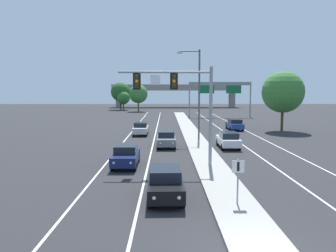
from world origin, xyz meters
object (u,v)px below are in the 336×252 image
tree_far_right_b (283,92)px  car_oncoming_silver (141,128)px  tree_far_left_a (138,94)px  tree_far_left_c (123,98)px  highway_sign_gantry (220,88)px  street_lamp_median (197,89)px  car_receding_white (228,140)px  car_oncoming_navy (126,155)px  car_oncoming_grey (166,139)px  car_receding_blue (235,124)px  tree_far_left_b (120,92)px  car_oncoming_black (165,182)px  median_sign_post (238,175)px  overhead_signal_mast (181,95)px

tree_far_right_b → car_oncoming_silver: bearing=-169.2°
tree_far_left_a → tree_far_left_c: size_ratio=1.34×
highway_sign_gantry → tree_far_left_a: highway_sign_gantry is taller
street_lamp_median → tree_far_left_a: (-10.89, 52.41, -1.05)m
car_receding_white → highway_sign_gantry: bearing=82.0°
highway_sign_gantry → tree_far_left_a: (-18.92, 19.02, -1.42)m
car_oncoming_navy → tree_far_left_c: tree_far_left_c is taller
car_oncoming_grey → tree_far_right_b: 21.20m
car_receding_white → tree_far_right_b: (10.04, 13.53, 4.62)m
street_lamp_median → car_oncoming_grey: size_ratio=2.23×
car_oncoming_silver → tree_far_right_b: (19.41, 3.72, 4.62)m
car_oncoming_silver → car_receding_blue: bearing=21.4°
car_oncoming_grey → car_receding_blue: 17.40m
car_oncoming_navy → car_receding_blue: 26.22m
tree_far_right_b → tree_far_left_b: bearing=119.6°
car_oncoming_navy → tree_far_left_b: size_ratio=0.55×
tree_far_right_b → tree_far_left_a: bearing=118.3°
car_oncoming_navy → highway_sign_gantry: bearing=72.5°
tree_far_right_b → tree_far_left_c: (-28.38, 49.79, -1.91)m
car_receding_white → car_oncoming_navy: bearing=-139.3°
car_oncoming_black → car_receding_white: same height
tree_far_right_b → tree_far_left_b: tree_far_right_b is taller
median_sign_post → tree_far_left_c: bearing=101.1°
car_oncoming_black → car_oncoming_grey: bearing=89.7°
car_receding_blue → highway_sign_gantry: highway_sign_gantry is taller
tree_far_left_b → car_receding_blue: bearing=-65.3°
car_oncoming_navy → car_oncoming_silver: size_ratio=1.00×
overhead_signal_mast → tree_far_left_b: 75.07m
car_oncoming_silver → highway_sign_gantry: bearing=62.6°
car_oncoming_silver → tree_far_left_a: 47.84m
car_receding_white → car_receding_blue: size_ratio=0.99×
car_oncoming_black → median_sign_post: bearing=-22.0°
overhead_signal_mast → car_receding_white: (5.06, 8.30, -4.49)m
car_oncoming_silver → car_receding_blue: 14.09m
tree_far_left_a → tree_far_left_c: (-4.80, 6.02, -1.21)m
tree_far_left_a → highway_sign_gantry: bearing=-45.2°
median_sign_post → car_oncoming_black: bearing=158.0°
car_oncoming_black → tree_far_left_b: 81.89m
car_receding_white → highway_sign_gantry: size_ratio=0.34×
car_oncoming_grey → highway_sign_gantry: bearing=73.0°
tree_far_left_a → car_oncoming_grey: bearing=-82.6°
median_sign_post → tree_far_left_c: 81.58m
car_receding_white → tree_far_left_b: 68.36m
highway_sign_gantry → tree_far_left_a: 26.87m
car_oncoming_navy → tree_far_right_b: size_ratio=0.54×
car_receding_white → car_oncoming_grey: bearing=174.1°
car_oncoming_silver → tree_far_right_b: tree_far_right_b is taller
tree_far_left_a → car_oncoming_silver: bearing=-85.0°
tree_far_left_a → tree_far_left_c: 7.79m
car_oncoming_navy → car_receding_blue: size_ratio=0.99×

